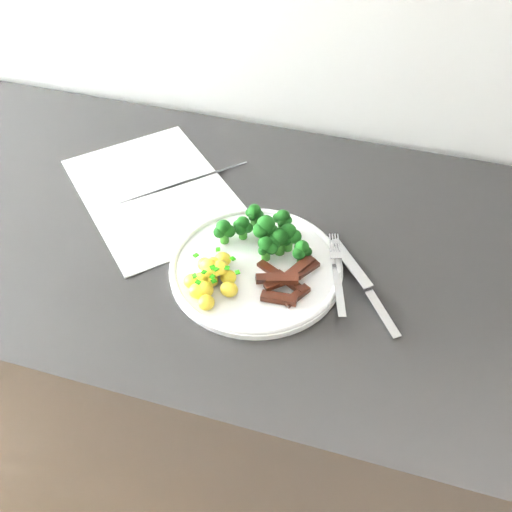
# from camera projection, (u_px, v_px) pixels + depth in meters

# --- Properties ---
(counter) EXTENTS (2.46, 0.61, 0.92)m
(counter) POSITION_uv_depth(u_px,v_px,m) (240.00, 396.00, 1.23)
(counter) COLOR black
(counter) RESTS_ON ground
(recipe_paper) EXTENTS (0.39, 0.39, 0.00)m
(recipe_paper) POSITION_uv_depth(u_px,v_px,m) (156.00, 192.00, 0.98)
(recipe_paper) COLOR silver
(recipe_paper) RESTS_ON counter
(plate) EXTENTS (0.25, 0.25, 0.01)m
(plate) POSITION_uv_depth(u_px,v_px,m) (256.00, 267.00, 0.85)
(plate) COLOR white
(plate) RESTS_ON counter
(broccoli) EXTENTS (0.15, 0.09, 0.06)m
(broccoli) POSITION_uv_depth(u_px,v_px,m) (267.00, 232.00, 0.86)
(broccoli) COLOR #256718
(broccoli) RESTS_ON plate
(potatoes) EXTENTS (0.08, 0.11, 0.04)m
(potatoes) POSITION_uv_depth(u_px,v_px,m) (211.00, 277.00, 0.82)
(potatoes) COLOR yellow
(potatoes) RESTS_ON plate
(beef_strips) EXTENTS (0.09, 0.09, 0.02)m
(beef_strips) POSITION_uv_depth(u_px,v_px,m) (286.00, 281.00, 0.82)
(beef_strips) COLOR black
(beef_strips) RESTS_ON plate
(fork) EXTENTS (0.05, 0.16, 0.01)m
(fork) POSITION_uv_depth(u_px,v_px,m) (338.00, 277.00, 0.82)
(fork) COLOR silver
(fork) RESTS_ON plate
(knife) EXTENTS (0.13, 0.16, 0.02)m
(knife) POSITION_uv_depth(u_px,v_px,m) (371.00, 298.00, 0.81)
(knife) COLOR silver
(knife) RESTS_ON plate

